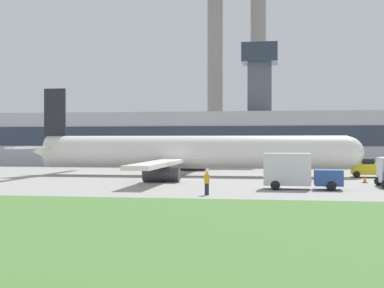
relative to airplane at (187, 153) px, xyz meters
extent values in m
plane|color=#999691|center=(0.76, -3.98, -2.37)|extent=(400.00, 400.00, 0.00)
cube|color=#B2B2B7|center=(0.76, 27.48, 1.54)|extent=(87.93, 12.74, 7.83)
cube|color=#2D3847|center=(0.76, 21.06, 1.93)|extent=(86.18, 0.16, 2.82)
cube|color=#4C515B|center=(6.73, 27.48, 5.33)|extent=(3.56, 3.56, 15.40)
cube|color=#283342|center=(6.73, 27.48, 14.45)|extent=(5.34, 5.34, 2.85)
cylinder|color=gray|center=(-2.96, 53.38, 19.34)|extent=(3.11, 3.11, 43.42)
cylinder|color=gray|center=(5.60, 57.87, 18.81)|extent=(3.18, 3.18, 42.37)
cylinder|color=white|center=(0.49, 0.00, 0.08)|extent=(31.12, 3.37, 3.37)
sphere|color=white|center=(16.05, 0.00, 0.08)|extent=(3.20, 3.20, 3.20)
cone|color=white|center=(-15.08, 0.00, 0.08)|extent=(3.70, 3.20, 3.20)
cube|color=#232328|center=(-14.37, 0.00, 4.30)|extent=(2.36, 0.24, 5.08)
cube|color=white|center=(-14.50, -4.87, 0.58)|extent=(0.97, 9.74, 0.20)
cube|color=white|center=(-14.50, 4.87, 0.58)|extent=(0.97, 9.74, 0.20)
cube|color=white|center=(-1.07, -8.79, -0.76)|extent=(2.15, 16.23, 0.36)
cube|color=white|center=(-1.07, 8.79, -0.76)|extent=(2.15, 16.23, 0.36)
cylinder|color=#333338|center=(-0.77, -8.99, -1.63)|extent=(3.16, 1.42, 1.42)
cylinder|color=#333338|center=(-0.77, 8.99, -1.63)|extent=(3.16, 1.42, 1.42)
cylinder|color=#59595B|center=(10.60, 0.00, -1.29)|extent=(0.20, 0.20, 1.05)
sphere|color=black|center=(10.60, 0.00, -1.82)|extent=(1.11, 1.11, 1.11)
cylinder|color=#59595B|center=(-2.63, -2.28, -1.29)|extent=(0.20, 0.20, 1.05)
sphere|color=black|center=(-2.63, -2.28, -1.82)|extent=(1.11, 1.11, 1.11)
cylinder|color=#59595B|center=(-2.63, 2.28, -1.29)|extent=(0.20, 0.20, 1.05)
sphere|color=black|center=(-2.63, 2.28, -1.82)|extent=(1.11, 1.11, 1.11)
cube|color=yellow|center=(18.09, 0.47, -1.56)|extent=(3.36, 2.27, 1.03)
cube|color=black|center=(18.09, 0.47, -0.79)|extent=(1.23, 1.50, 0.50)
sphere|color=black|center=(19.13, -0.57, -2.04)|extent=(0.67, 0.67, 0.67)
sphere|color=black|center=(19.28, 1.34, -2.04)|extent=(0.67, 0.67, 0.67)
sphere|color=black|center=(16.89, -0.40, -2.04)|extent=(0.67, 0.67, 0.67)
sphere|color=black|center=(17.04, 1.51, -2.04)|extent=(0.67, 0.67, 0.67)
sphere|color=black|center=(17.22, -9.61, -2.02)|extent=(0.70, 0.70, 0.70)
cube|color=#2D4C93|center=(12.86, -14.03, -1.48)|extent=(2.03, 1.86, 1.16)
cube|color=silver|center=(9.86, -13.98, -0.87)|extent=(3.46, 1.89, 2.37)
sphere|color=black|center=(12.99, -14.90, -2.02)|extent=(0.70, 0.70, 0.70)
sphere|color=black|center=(13.02, -13.17, -2.02)|extent=(0.70, 0.70, 0.70)
sphere|color=black|center=(8.99, -14.83, -2.02)|extent=(0.70, 0.70, 0.70)
sphere|color=black|center=(9.02, -13.10, -2.02)|extent=(0.70, 0.70, 0.70)
cylinder|color=#23283D|center=(4.48, -19.19, -1.98)|extent=(0.37, 0.37, 0.78)
cylinder|color=#F2A514|center=(4.48, -19.19, -1.28)|extent=(0.47, 0.47, 0.62)
sphere|color=tan|center=(4.48, -19.19, -0.86)|extent=(0.21, 0.21, 0.21)
cube|color=black|center=(11.96, -6.28, -2.36)|extent=(0.49, 0.49, 0.03)
cone|color=orange|center=(11.96, -6.28, -2.07)|extent=(0.35, 0.35, 0.61)
cube|color=black|center=(16.60, -6.90, -2.36)|extent=(0.48, 0.48, 0.03)
cone|color=orange|center=(16.60, -6.90, -2.06)|extent=(0.34, 0.34, 0.64)
camera|label=1|loc=(8.91, -54.37, 1.22)|focal=50.00mm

